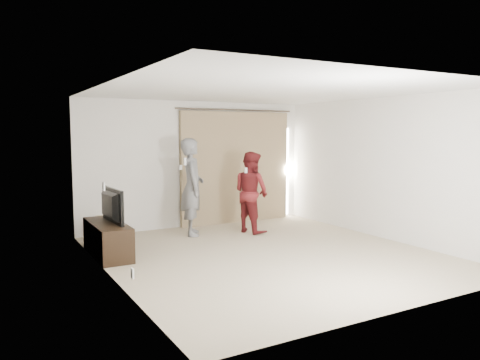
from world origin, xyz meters
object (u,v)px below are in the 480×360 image
at_px(tv, 107,206).
at_px(person_man, 192,187).
at_px(person_woman, 251,192).
at_px(tv_console, 108,239).

xyz_separation_m(tv, person_man, (1.80, 0.76, 0.12)).
relative_size(person_man, person_woman, 1.17).
distance_m(tv, person_woman, 2.94).
bearing_deg(tv_console, person_man, 22.89).
xyz_separation_m(tv_console, tv, (0.00, 0.00, 0.54)).
distance_m(tv_console, person_woman, 2.98).
height_order(tv_console, person_woman, person_woman).
bearing_deg(person_man, person_woman, -16.96).
relative_size(tv, person_woman, 0.60).
xyz_separation_m(person_man, person_woman, (1.11, -0.34, -0.13)).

